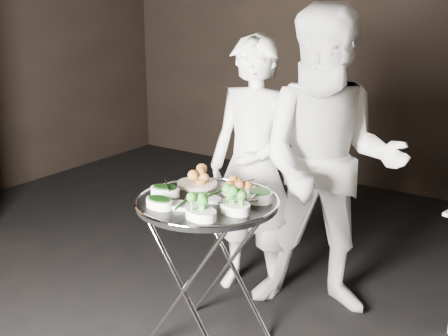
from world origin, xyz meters
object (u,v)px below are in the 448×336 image
Objects in this scene: tray_stand at (208,266)px; serving_tray at (207,202)px; waiter_left at (254,168)px; waiter_right at (329,165)px.

serving_tray is (0.00, -0.00, 0.36)m from tray_stand.
tray_stand is 0.76m from waiter_left.
serving_tray is 0.46× the size of waiter_left.
tray_stand is at bearing -138.63° from waiter_right.
waiter_right is at bearing 63.69° from tray_stand.
waiter_left is 0.49m from waiter_right.
waiter_right is (0.34, 0.70, 0.44)m from tray_stand.
waiter_left is at bearing 101.29° from serving_tray.
serving_tray is at bearing -138.63° from waiter_right.
tray_stand is 1.07× the size of serving_tray.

